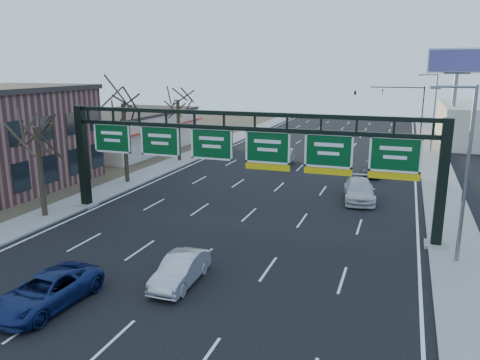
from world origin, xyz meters
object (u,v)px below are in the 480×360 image
at_px(car_silver_sedan, 180,270).
at_px(car_white_wagon, 359,190).
at_px(car_blue_suv, 47,291).
at_px(sign_gantry, 242,153).

relative_size(car_silver_sedan, car_white_wagon, 0.77).
height_order(car_blue_suv, car_white_wagon, car_white_wagon).
xyz_separation_m(car_silver_sedan, car_white_wagon, (6.42, 17.02, 0.10)).
bearing_deg(car_silver_sedan, car_white_wagon, 68.02).
relative_size(sign_gantry, car_blue_suv, 4.88).
bearing_deg(car_blue_suv, car_silver_sedan, 45.03).
height_order(car_silver_sedan, car_white_wagon, car_white_wagon).
bearing_deg(car_silver_sedan, car_blue_suv, -140.24).
bearing_deg(sign_gantry, car_blue_suv, -108.40).
xyz_separation_m(car_blue_suv, car_white_wagon, (10.75, 20.80, 0.08)).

